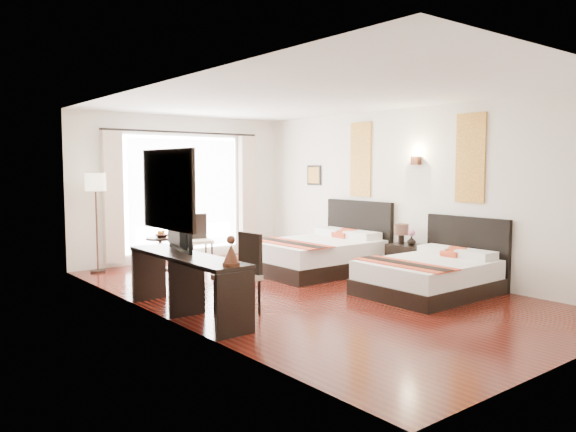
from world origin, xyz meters
TOP-DOWN VIEW (x-y plane):
  - floor at (0.00, 0.00)m, footprint 4.50×7.50m
  - ceiling at (0.00, 0.00)m, footprint 4.50×7.50m
  - wall_headboard at (2.25, 0.00)m, footprint 0.01×7.50m
  - wall_desk at (-2.25, 0.00)m, footprint 0.01×7.50m
  - wall_window at (0.00, 3.75)m, footprint 4.50×0.01m
  - wall_entry at (0.00, -3.75)m, footprint 4.50×0.01m
  - window_glass at (0.00, 3.73)m, footprint 2.40×0.02m
  - sheer_curtain at (0.00, 3.67)m, footprint 2.30×0.02m
  - drape_left at (-1.45, 3.63)m, footprint 0.35×0.14m
  - drape_right at (1.45, 3.63)m, footprint 0.35×0.14m
  - art_panel_near at (2.23, -1.18)m, footprint 0.03×0.50m
  - art_panel_far at (2.23, 1.11)m, footprint 0.03×0.50m
  - wall_sconce at (2.19, -0.18)m, footprint 0.10×0.14m
  - mirror_frame at (-2.22, -0.08)m, footprint 0.04×1.25m
  - mirror_glass at (-2.19, -0.08)m, footprint 0.01×1.12m
  - bed_near at (1.35, -1.18)m, footprint 1.90×1.48m
  - bed_far at (1.24, 1.11)m, footprint 2.13×1.66m
  - nightstand at (2.01, -0.18)m, footprint 0.46×0.57m
  - table_lamp at (1.99, -0.06)m, footprint 0.24×0.24m
  - vase at (1.99, -0.29)m, footprint 0.19×0.19m
  - console_desk at (-1.99, -0.08)m, footprint 0.50×2.20m
  - television at (-1.97, 0.29)m, footprint 0.27×0.86m
  - bronze_figurine at (-1.99, -1.08)m, footprint 0.23×0.23m
  - desk_chair at (-1.46, -0.40)m, footprint 0.48×0.48m
  - floor_lamp at (-1.82, 3.45)m, footprint 0.34×0.34m
  - side_table at (-0.86, 2.98)m, footprint 0.50×0.50m
  - fruit_bowl at (-0.85, 2.96)m, footprint 0.24×0.24m
  - window_chair at (-0.06, 3.04)m, footprint 0.52×0.52m
  - jute_rug at (-0.12, 2.90)m, footprint 1.38×1.19m

SIDE VIEW (x-z plane):
  - floor at x=0.00m, z-range -0.01..0.00m
  - jute_rug at x=-0.12m, z-range 0.00..0.01m
  - nightstand at x=2.01m, z-range 0.00..0.55m
  - bed_near at x=1.35m, z-range -0.25..0.81m
  - window_chair at x=-0.06m, z-range -0.18..0.76m
  - side_table at x=-0.86m, z-range 0.00..0.58m
  - desk_chair at x=-1.46m, z-range -0.20..0.80m
  - bed_far at x=1.24m, z-range -0.29..0.91m
  - console_desk at x=-1.99m, z-range 0.00..0.76m
  - vase at x=1.99m, z-range 0.50..0.65m
  - fruit_bowl at x=-0.85m, z-range 0.58..0.63m
  - table_lamp at x=1.99m, z-range 0.57..0.95m
  - bronze_figurine at x=-1.99m, z-range 0.75..1.04m
  - television at x=-1.97m, z-range 0.75..1.25m
  - drape_left at x=-1.45m, z-range 0.10..2.46m
  - drape_right at x=1.45m, z-range 0.10..2.46m
  - sheer_curtain at x=0.00m, z-range 0.25..2.35m
  - window_glass at x=0.00m, z-range 0.20..2.40m
  - wall_headboard at x=2.25m, z-range 0.00..2.80m
  - wall_desk at x=-2.25m, z-range 0.00..2.80m
  - wall_window at x=0.00m, z-range 0.00..2.80m
  - wall_entry at x=0.00m, z-range 0.00..2.80m
  - floor_lamp at x=-1.82m, z-range 0.59..2.30m
  - mirror_frame at x=-2.22m, z-range 1.08..2.02m
  - mirror_glass at x=-2.19m, z-range 1.14..1.96m
  - wall_sconce at x=2.19m, z-range 1.85..1.99m
  - art_panel_near at x=2.23m, z-range 1.27..2.62m
  - art_panel_far at x=2.23m, z-range 1.27..2.62m
  - ceiling at x=0.00m, z-range 2.78..2.80m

